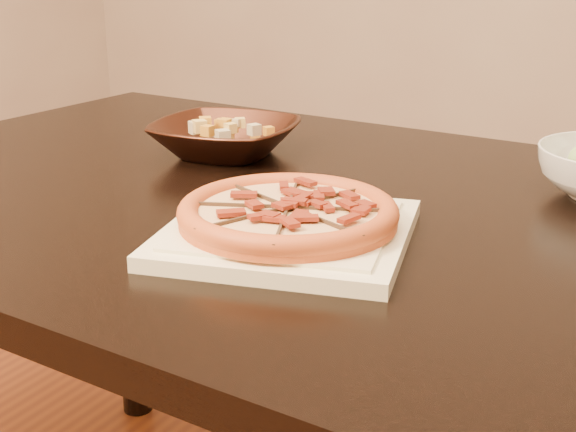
# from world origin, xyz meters

# --- Properties ---
(dining_table) EXTENTS (1.47, 0.99, 0.75)m
(dining_table) POSITION_xyz_m (0.01, 0.13, 0.65)
(dining_table) COLOR black
(dining_table) RESTS_ON floor
(plate) EXTENTS (0.33, 0.33, 0.02)m
(plate) POSITION_xyz_m (0.10, -0.03, 0.76)
(plate) COLOR #FAF4CA
(plate) RESTS_ON dining_table
(pizza) EXTENTS (0.25, 0.25, 0.03)m
(pizza) POSITION_xyz_m (0.10, -0.03, 0.78)
(pizza) COLOR #D15A25
(pizza) RESTS_ON plate
(bronze_bowl) EXTENTS (0.25, 0.25, 0.06)m
(bronze_bowl) POSITION_xyz_m (-0.18, 0.25, 0.78)
(bronze_bowl) COLOR #3D1E14
(bronze_bowl) RESTS_ON dining_table
(mixed_dish) EXTENTS (0.10, 0.11, 0.03)m
(mixed_dish) POSITION_xyz_m (-0.18, 0.25, 0.82)
(mixed_dish) COLOR #BFB087
(mixed_dish) RESTS_ON bronze_bowl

